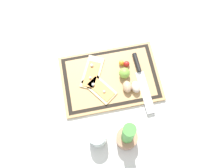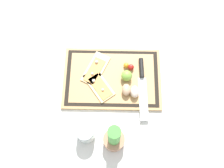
% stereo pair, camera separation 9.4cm
% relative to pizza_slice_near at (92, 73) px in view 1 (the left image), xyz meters
% --- Properties ---
extents(ground_plane, '(6.00, 6.00, 0.00)m').
position_rel_pizza_slice_near_xyz_m(ground_plane, '(-0.08, 0.04, -0.02)').
color(ground_plane, silver).
extents(cutting_board, '(0.48, 0.32, 0.02)m').
position_rel_pizza_slice_near_xyz_m(cutting_board, '(-0.08, 0.04, -0.01)').
color(cutting_board, tan).
rests_on(cutting_board, ground_plane).
extents(pizza_slice_near, '(0.15, 0.19, 0.02)m').
position_rel_pizza_slice_near_xyz_m(pizza_slice_near, '(0.00, 0.00, 0.00)').
color(pizza_slice_near, beige).
rests_on(pizza_slice_near, cutting_board).
extents(pizza_slice_far, '(0.17, 0.18, 0.02)m').
position_rel_pizza_slice_near_xyz_m(pizza_slice_far, '(-0.02, 0.09, 0.00)').
color(pizza_slice_far, beige).
rests_on(pizza_slice_far, cutting_board).
extents(knife, '(0.05, 0.32, 0.02)m').
position_rel_pizza_slice_near_xyz_m(knife, '(-0.23, 0.05, 0.00)').
color(knife, silver).
rests_on(knife, cutting_board).
extents(egg_brown, '(0.04, 0.06, 0.04)m').
position_rel_pizza_slice_near_xyz_m(egg_brown, '(-0.15, 0.11, 0.02)').
color(egg_brown, tan).
rests_on(egg_brown, cutting_board).
extents(egg_pink, '(0.04, 0.06, 0.04)m').
position_rel_pizza_slice_near_xyz_m(egg_pink, '(-0.19, 0.12, 0.02)').
color(egg_pink, beige).
rests_on(egg_pink, cutting_board).
extents(lime, '(0.05, 0.05, 0.05)m').
position_rel_pizza_slice_near_xyz_m(lime, '(-0.15, 0.04, 0.02)').
color(lime, '#7FB742').
rests_on(lime, cutting_board).
extents(cherry_tomato_red, '(0.03, 0.03, 0.03)m').
position_rel_pizza_slice_near_xyz_m(cherry_tomato_red, '(-0.18, -0.01, 0.01)').
color(cherry_tomato_red, red).
rests_on(cherry_tomato_red, cutting_board).
extents(cherry_tomato_yellow, '(0.03, 0.03, 0.03)m').
position_rel_pizza_slice_near_xyz_m(cherry_tomato_yellow, '(-0.15, -0.02, 0.01)').
color(cherry_tomato_yellow, orange).
rests_on(cherry_tomato_yellow, cutting_board).
extents(herb_pot, '(0.10, 0.10, 0.25)m').
position_rel_pizza_slice_near_xyz_m(herb_pot, '(-0.10, 0.35, 0.06)').
color(herb_pot, '#AD7A5B').
rests_on(herb_pot, ground_plane).
extents(sauce_jar, '(0.08, 0.08, 0.09)m').
position_rel_pizza_slice_near_xyz_m(sauce_jar, '(0.03, 0.32, 0.02)').
color(sauce_jar, silver).
rests_on(sauce_jar, ground_plane).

